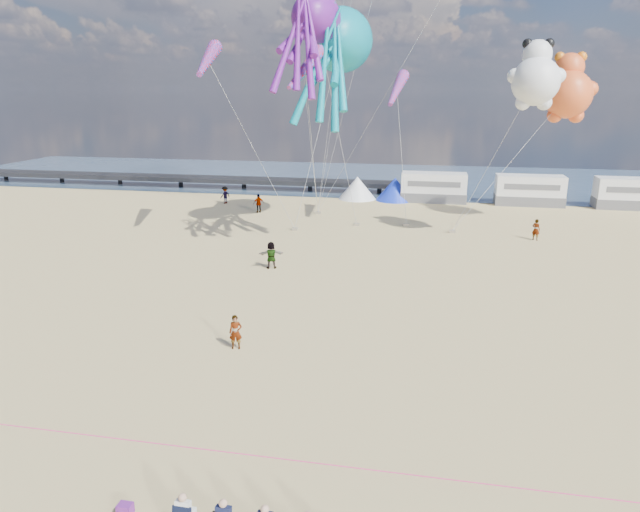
{
  "coord_description": "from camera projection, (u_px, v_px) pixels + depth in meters",
  "views": [
    {
      "loc": [
        5.65,
        -20.01,
        11.28
      ],
      "look_at": [
        0.58,
        6.0,
        3.52
      ],
      "focal_mm": 32.0,
      "sensor_mm": 36.0,
      "label": 1
    }
  ],
  "objects": [
    {
      "name": "cooler_purple",
      "position": [
        125.0,
        509.0,
        15.71
      ],
      "size": [
        0.4,
        0.3,
        0.32
      ],
      "primitive_type": "cube",
      "color": "#69217E",
      "rests_on": "ground"
    },
    {
      "name": "kite_panda",
      "position": [
        536.0,
        81.0,
        39.48
      ],
      "size": [
        4.26,
        4.04,
        5.68
      ],
      "primitive_type": null,
      "rotation": [
        0.0,
        0.0,
        -0.06
      ],
      "color": "white"
    },
    {
      "name": "sandbag_e",
      "position": [
        318.0,
        213.0,
        53.63
      ],
      "size": [
        0.5,
        0.35,
        0.22
      ],
      "primitive_type": "cube",
      "color": "gray",
      "rests_on": "ground"
    },
    {
      "name": "standing_person",
      "position": [
        236.0,
        332.0,
        25.6
      ],
      "size": [
        0.66,
        0.51,
        1.59
      ],
      "primitive_type": "imported",
      "rotation": [
        0.0,
        0.0,
        0.25
      ],
      "color": "tan",
      "rests_on": "ground"
    },
    {
      "name": "tent_blue",
      "position": [
        395.0,
        189.0,
        60.03
      ],
      "size": [
        4.0,
        4.0,
        2.4
      ],
      "primitive_type": "cone",
      "color": "#1933CC",
      "rests_on": "ground"
    },
    {
      "name": "sandbag_d",
      "position": [
        406.0,
        225.0,
        48.97
      ],
      "size": [
        0.5,
        0.35,
        0.22
      ],
      "primitive_type": "cube",
      "color": "gray",
      "rests_on": "ground"
    },
    {
      "name": "pier",
      "position": [
        150.0,
        177.0,
        69.37
      ],
      "size": [
        60.0,
        3.0,
        0.5
      ],
      "primitive_type": "cube",
      "color": "black",
      "rests_on": "ground"
    },
    {
      "name": "rope_line",
      "position": [
        237.0,
        453.0,
        18.34
      ],
      "size": [
        34.0,
        0.03,
        0.03
      ],
      "primitive_type": "cylinder",
      "rotation": [
        0.0,
        1.57,
        0.0
      ],
      "color": "#F2338C",
      "rests_on": "ground"
    },
    {
      "name": "beachgoer_5",
      "position": [
        536.0,
        230.0,
        44.14
      ],
      "size": [
        1.6,
        1.19,
        1.67
      ],
      "primitive_type": "imported",
      "rotation": [
        0.0,
        0.0,
        2.63
      ],
      "color": "#7F6659",
      "rests_on": "ground"
    },
    {
      "name": "sandbag_c",
      "position": [
        452.0,
        232.0,
        46.58
      ],
      "size": [
        0.5,
        0.35,
        0.22
      ],
      "primitive_type": "cube",
      "color": "gray",
      "rests_on": "ground"
    },
    {
      "name": "windsock_right",
      "position": [
        305.0,
        68.0,
        37.24
      ],
      "size": [
        2.08,
        5.27,
        5.21
      ],
      "primitive_type": null,
      "rotation": [
        0.0,
        0.0,
        -0.23
      ],
      "color": "red"
    },
    {
      "name": "sandbag_b",
      "position": [
        356.0,
        224.0,
        49.03
      ],
      "size": [
        0.5,
        0.35,
        0.22
      ],
      "primitive_type": "cube",
      "color": "gray",
      "rests_on": "ground"
    },
    {
      "name": "kite_octopus_purple",
      "position": [
        316.0,
        18.0,
        39.78
      ],
      "size": [
        3.95,
        8.49,
        9.53
      ],
      "primitive_type": null,
      "rotation": [
        0.0,
        0.0,
        0.05
      ],
      "color": "#661885"
    },
    {
      "name": "ground",
      "position": [
        278.0,
        379.0,
        23.06
      ],
      "size": [
        120.0,
        120.0,
        0.0
      ],
      "primitive_type": "plane",
      "color": "#D4BB7A",
      "rests_on": "ground"
    },
    {
      "name": "tent_white",
      "position": [
        357.0,
        188.0,
        60.76
      ],
      "size": [
        4.0,
        4.0,
        2.4
      ],
      "primitive_type": "cone",
      "color": "white",
      "rests_on": "ground"
    },
    {
      "name": "kite_teddy_orange",
      "position": [
        568.0,
        94.0,
        45.92
      ],
      "size": [
        5.59,
        5.39,
        6.57
      ],
      "primitive_type": null,
      "rotation": [
        0.0,
        0.0,
        0.25
      ],
      "color": "#F35D28"
    },
    {
      "name": "motorhome_2",
      "position": [
        631.0,
        193.0,
        55.72
      ],
      "size": [
        6.6,
        2.5,
        3.0
      ],
      "primitive_type": "cube",
      "color": "silver",
      "rests_on": "ground"
    },
    {
      "name": "water",
      "position": [
        387.0,
        179.0,
        74.86
      ],
      "size": [
        120.0,
        120.0,
        0.0
      ],
      "primitive_type": "plane",
      "color": "#32475F",
      "rests_on": "ground"
    },
    {
      "name": "beachgoer_2",
      "position": [
        225.0,
        195.0,
        58.4
      ],
      "size": [
        1.01,
        1.08,
        1.76
      ],
      "primitive_type": "imported",
      "rotation": [
        0.0,
        0.0,
        4.18
      ],
      "color": "#7F6659",
      "rests_on": "ground"
    },
    {
      "name": "beachgoer_4",
      "position": [
        271.0,
        255.0,
        37.17
      ],
      "size": [
        1.13,
        0.76,
        1.79
      ],
      "primitive_type": "imported",
      "rotation": [
        0.0,
        0.0,
        3.48
      ],
      "color": "#7F6659",
      "rests_on": "ground"
    },
    {
      "name": "beachgoer_3",
      "position": [
        259.0,
        203.0,
        54.06
      ],
      "size": [
        1.32,
        1.14,
        1.77
      ],
      "primitive_type": "imported",
      "rotation": [
        0.0,
        0.0,
        3.67
      ],
      "color": "#7F6659",
      "rests_on": "ground"
    },
    {
      "name": "sandbag_a",
      "position": [
        295.0,
        229.0,
        47.45
      ],
      "size": [
        0.5,
        0.35,
        0.22
      ],
      "primitive_type": "cube",
      "color": "gray",
      "rests_on": "ground"
    },
    {
      "name": "motorhome_0",
      "position": [
        434.0,
        187.0,
        59.21
      ],
      "size": [
        6.6,
        2.5,
        3.0
      ],
      "primitive_type": "cube",
      "color": "silver",
      "rests_on": "ground"
    },
    {
      "name": "windsock_mid",
      "position": [
        397.0,
        89.0,
        45.13
      ],
      "size": [
        1.73,
        5.37,
        5.28
      ],
      "primitive_type": null,
      "rotation": [
        0.0,
        0.0,
        -0.14
      ],
      "color": "red"
    },
    {
      "name": "motorhome_1",
      "position": [
        529.0,
        190.0,
        57.46
      ],
      "size": [
        6.6,
        2.5,
        3.0
      ],
      "primitive_type": "cube",
      "color": "silver",
      "rests_on": "ground"
    },
    {
      "name": "kite_octopus_teal",
      "position": [
        341.0,
        40.0,
        43.85
      ],
      "size": [
        6.57,
        10.68,
        11.36
      ],
      "primitive_type": null,
      "rotation": [
        0.0,
        0.0,
        -0.25
      ],
      "color": "#097F91"
    },
    {
      "name": "windsock_left",
      "position": [
        208.0,
        60.0,
        40.46
      ],
      "size": [
        2.14,
        6.31,
        6.21
      ],
      "primitive_type": null,
      "rotation": [
        0.0,
        0.0,
        0.17
      ],
      "color": "red"
    }
  ]
}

